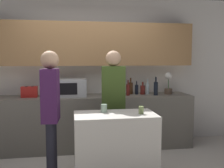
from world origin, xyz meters
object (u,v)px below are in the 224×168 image
(person_center, at_px, (113,98))
(bottle_7, at_px, (156,88))
(bottle_1, at_px, (121,88))
(cup_0, at_px, (141,110))
(person_left, at_px, (51,106))
(bottle_2, at_px, (128,90))
(bottle_4, at_px, (137,89))
(potted_plant, at_px, (168,83))
(microwave, at_px, (71,88))
(bottle_3, at_px, (131,88))
(bottle_6, at_px, (147,88))
(toaster, at_px, (30,92))
(cup_1, at_px, (104,108))
(bottle_5, at_px, (143,90))
(bottle_0, at_px, (116,90))

(person_center, bearing_deg, bottle_7, -134.65)
(bottle_1, height_order, cup_0, bottle_1)
(bottle_1, relative_size, person_left, 0.19)
(bottle_2, relative_size, bottle_4, 1.13)
(potted_plant, height_order, bottle_2, potted_plant)
(microwave, distance_m, person_left, 1.31)
(bottle_3, xyz_separation_m, cup_0, (-0.22, -1.51, -0.11))
(bottle_6, bearing_deg, potted_plant, -9.02)
(toaster, relative_size, bottle_6, 0.95)
(bottle_4, bearing_deg, person_left, -136.70)
(microwave, height_order, bottle_2, microwave)
(cup_0, relative_size, cup_1, 0.92)
(bottle_2, distance_m, person_center, 0.83)
(toaster, relative_size, person_left, 0.16)
(bottle_2, bearing_deg, bottle_6, 16.93)
(bottle_4, xyz_separation_m, bottle_7, (0.31, -0.17, 0.03))
(bottle_3, xyz_separation_m, bottle_7, (0.41, -0.21, 0.01))
(bottle_6, bearing_deg, bottle_7, -57.53)
(bottle_7, bearing_deg, bottle_1, 165.62)
(potted_plant, bearing_deg, bottle_1, 176.82)
(cup_0, bearing_deg, cup_1, 159.63)
(microwave, xyz_separation_m, cup_0, (0.86, -1.40, -0.15))
(potted_plant, distance_m, bottle_4, 0.59)
(potted_plant, bearing_deg, bottle_4, 173.89)
(bottle_7, height_order, person_center, person_center)
(person_left, bearing_deg, bottle_1, 143.48)
(bottle_6, xyz_separation_m, cup_0, (-0.52, -1.46, -0.10))
(bottle_4, distance_m, cup_1, 1.51)
(bottle_7, bearing_deg, bottle_5, 142.83)
(toaster, xyz_separation_m, bottle_1, (1.58, 0.05, 0.03))
(microwave, distance_m, bottle_3, 1.09)
(potted_plant, distance_m, bottle_0, 0.97)
(person_left, bearing_deg, cup_1, 98.43)
(bottle_4, height_order, bottle_6, bottle_6)
(bottle_1, height_order, person_left, person_left)
(toaster, relative_size, bottle_3, 0.88)
(bottle_6, bearing_deg, cup_1, -126.79)
(microwave, height_order, bottle_1, bottle_1)
(toaster, relative_size, bottle_2, 0.96)
(bottle_0, distance_m, bottle_2, 0.23)
(toaster, xyz_separation_m, bottle_0, (1.48, 0.05, 0.00))
(toaster, relative_size, potted_plant, 0.66)
(cup_1, height_order, person_center, person_center)
(bottle_3, height_order, bottle_5, bottle_3)
(potted_plant, xyz_separation_m, bottle_5, (-0.47, 0.05, -0.11))
(toaster, relative_size, bottle_7, 0.80)
(cup_1, bearing_deg, person_center, 65.96)
(bottle_6, distance_m, cup_1, 1.62)
(bottle_6, height_order, cup_0, bottle_6)
(bottle_1, distance_m, person_left, 1.75)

